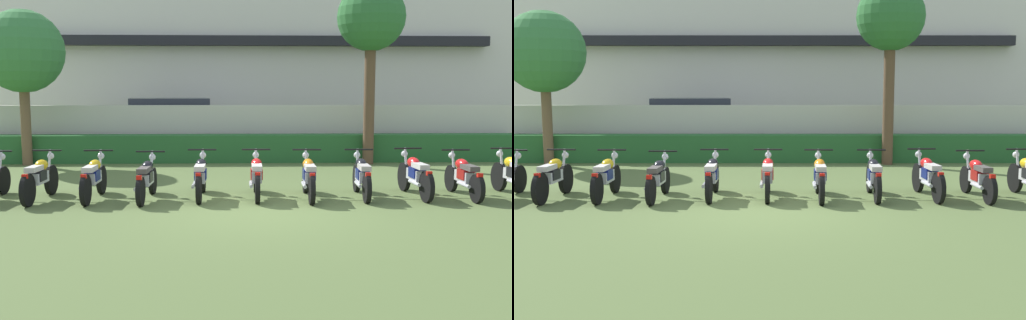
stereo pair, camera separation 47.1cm
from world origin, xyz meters
TOP-DOWN VIEW (x-y plane):
  - ground at (0.00, 0.00)m, footprint 60.00×60.00m
  - building at (0.00, 14.97)m, footprint 21.85×6.50m
  - compound_wall at (0.00, 7.89)m, footprint 20.76×0.30m
  - hedge_row at (0.00, 7.19)m, footprint 16.61×0.70m
  - parked_car at (-2.59, 9.93)m, footprint 4.72×2.61m
  - tree_near_inspector at (-6.50, 6.65)m, footprint 2.37×2.37m
  - tree_far_side at (3.50, 6.56)m, footprint 1.97×1.97m
  - motorcycle_in_row_1 at (-4.32, 1.16)m, footprint 0.60×1.92m
  - motorcycle_in_row_2 at (-3.27, 1.22)m, footprint 0.60×1.90m
  - motorcycle_in_row_3 at (-2.20, 1.15)m, footprint 0.60×1.88m
  - motorcycle_in_row_4 at (-1.13, 1.32)m, footprint 0.60×1.89m
  - motorcycle_in_row_5 at (0.00, 1.31)m, footprint 0.60×1.85m
  - motorcycle_in_row_6 at (1.05, 1.19)m, footprint 0.60×1.91m
  - motorcycle_in_row_7 at (2.16, 1.27)m, footprint 0.60×1.87m
  - motorcycle_in_row_8 at (3.28, 1.32)m, footprint 0.60×1.95m
  - motorcycle_in_row_9 at (4.26, 1.22)m, footprint 0.60×1.89m

SIDE VIEW (x-z plane):
  - ground at x=0.00m, z-range 0.00..0.00m
  - hedge_row at x=0.00m, z-range 0.00..0.83m
  - motorcycle_in_row_3 at x=-2.20m, z-range -0.03..0.91m
  - motorcycle_in_row_9 at x=4.26m, z-range -0.03..0.91m
  - motorcycle_in_row_7 at x=2.16m, z-range -0.03..0.92m
  - motorcycle_in_row_4 at x=-1.13m, z-range -0.03..0.93m
  - motorcycle_in_row_2 at x=-3.27m, z-range -0.03..0.93m
  - motorcycle_in_row_5 at x=0.00m, z-range -0.03..0.93m
  - motorcycle_in_row_6 at x=1.05m, z-range -0.03..0.93m
  - motorcycle_in_row_8 at x=3.28m, z-range -0.03..0.94m
  - motorcycle_in_row_1 at x=-4.32m, z-range -0.03..0.94m
  - compound_wall at x=0.00m, z-range 0.00..1.70m
  - parked_car at x=-2.59m, z-range -0.01..1.88m
  - tree_near_inspector at x=-6.50m, z-range 1.02..5.49m
  - building at x=0.00m, z-range 0.00..7.58m
  - tree_far_side at x=3.50m, z-range 1.53..6.80m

